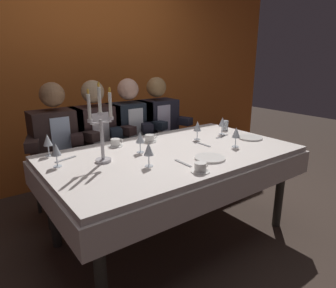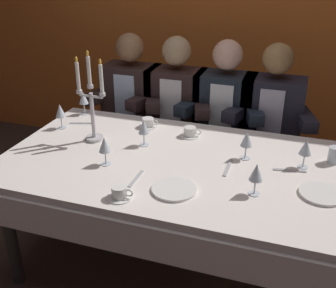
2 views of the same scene
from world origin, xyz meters
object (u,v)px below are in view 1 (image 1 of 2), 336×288
dinner_plate_1 (210,158)px  wine_glass_2 (56,150)px  seated_diner_2 (129,128)px  dinner_plate_0 (250,138)px  wine_glass_6 (48,140)px  wine_glass_5 (140,138)px  coffee_cup_1 (116,143)px  seated_diner_1 (95,134)px  water_tumbler_0 (225,125)px  wine_glass_3 (236,133)px  seated_diner_3 (156,124)px  dining_table (173,166)px  candelabra (101,131)px  wine_glass_1 (197,127)px  wine_glass_4 (222,122)px  coffee_cup_0 (150,138)px  seated_diner_0 (57,140)px  coffee_cup_2 (200,168)px  wine_glass_0 (149,150)px

dinner_plate_1 → wine_glass_2: bearing=151.8°
dinner_plate_1 → seated_diner_2: size_ratio=0.18×
dinner_plate_0 → dinner_plate_1: bearing=-164.8°
wine_glass_6 → seated_diner_2: 1.01m
dinner_plate_1 → wine_glass_5: size_ratio=1.35×
coffee_cup_1 → seated_diner_1: seated_diner_1 is taller
wine_glass_6 → water_tumbler_0: bearing=-7.4°
wine_glass_3 → water_tumbler_0: size_ratio=1.76×
wine_glass_5 → seated_diner_3: seated_diner_3 is taller
dining_table → seated_diner_1: seated_diner_1 is taller
candelabra → wine_glass_1: size_ratio=3.34×
coffee_cup_1 → seated_diner_3: 0.90m
wine_glass_5 → water_tumbler_0: 1.07m
candelabra → seated_diner_2: size_ratio=0.44×
seated_diner_1 → seated_diner_2: 0.37m
wine_glass_4 → coffee_cup_0: 0.71m
wine_glass_3 → seated_diner_0: (-1.10, 1.09, -0.12)m
dinner_plate_0 → seated_diner_2: (-0.67, 1.00, -0.01)m
dinner_plate_1 → coffee_cup_0: size_ratio=1.68×
seated_diner_0 → wine_glass_6: bearing=-113.3°
coffee_cup_2 → seated_diner_0: size_ratio=0.11×
water_tumbler_0 → seated_diner_1: size_ratio=0.08×
wine_glass_2 → dining_table: bearing=-13.3°
dinner_plate_0 → coffee_cup_2: (-0.90, -0.33, 0.02)m
dining_table → coffee_cup_0: size_ratio=14.70×
wine_glass_1 → seated_diner_1: seated_diner_1 is taller
seated_diner_2 → coffee_cup_1: bearing=-129.3°
wine_glass_3 → seated_diner_1: 1.32m
wine_glass_1 → coffee_cup_0: wine_glass_1 is taller
coffee_cup_1 → seated_diner_2: seated_diner_2 is taller
wine_glass_0 → coffee_cup_0: 0.61m
dinner_plate_1 → water_tumbler_0: 0.92m
candelabra → water_tumbler_0: bearing=6.1°
candelabra → wine_glass_2: bearing=161.7°
wine_glass_0 → water_tumbler_0: bearing=19.3°
dining_table → water_tumbler_0: bearing=16.5°
dining_table → wine_glass_1: size_ratio=11.83×
wine_glass_2 → coffee_cup_1: bearing=20.2°
dinner_plate_1 → coffee_cup_2: coffee_cup_2 is taller
coffee_cup_2 → seated_diner_2: bearing=80.1°
coffee_cup_1 → coffee_cup_2: (0.17, -0.83, 0.00)m
wine_glass_0 → coffee_cup_0: size_ratio=1.24×
dining_table → wine_glass_1: (0.38, 0.14, 0.23)m
candelabra → seated_diner_0: 0.82m
dining_table → candelabra: bearing=169.4°
dinner_plate_1 → wine_glass_6: wine_glass_6 is taller
wine_glass_3 → wine_glass_5: bearing=154.4°
water_tumbler_0 → seated_diner_3: 0.75m
candelabra → dinner_plate_1: candelabra is taller
coffee_cup_0 → seated_diner_1: seated_diner_1 is taller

